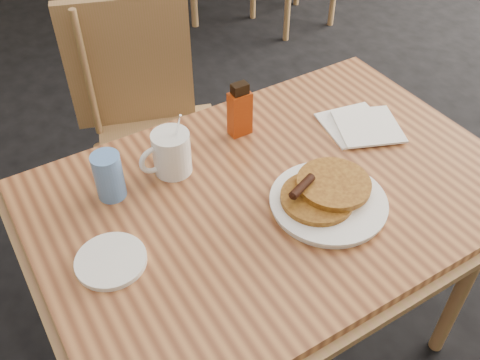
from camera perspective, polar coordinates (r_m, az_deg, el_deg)
name	(u,v)px	position (r m, az deg, el deg)	size (l,w,h in m)	color
main_table	(277,202)	(1.30, 3.92, -2.31)	(1.19, 0.83, 0.75)	#AE6E3E
chair_main_far	(147,112)	(1.87, -9.87, 7.13)	(0.54, 0.55, 0.93)	#996D48
pancake_plate	(327,198)	(1.24, 9.27, -1.92)	(0.27, 0.27, 0.07)	white
coffee_mug	(171,153)	(1.29, -7.42, 2.91)	(0.13, 0.09, 0.17)	white
syrup_bottle	(240,111)	(1.39, -0.02, 7.37)	(0.06, 0.04, 0.15)	maroon
napkin_stack	(361,126)	(1.49, 12.78, 5.69)	(0.23, 0.24, 0.01)	white
blue_tumbler	(109,176)	(1.25, -13.82, 0.41)	(0.07, 0.07, 0.12)	#5B8CD7
side_saucer	(111,261)	(1.15, -13.61, -8.36)	(0.15, 0.15, 0.01)	white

